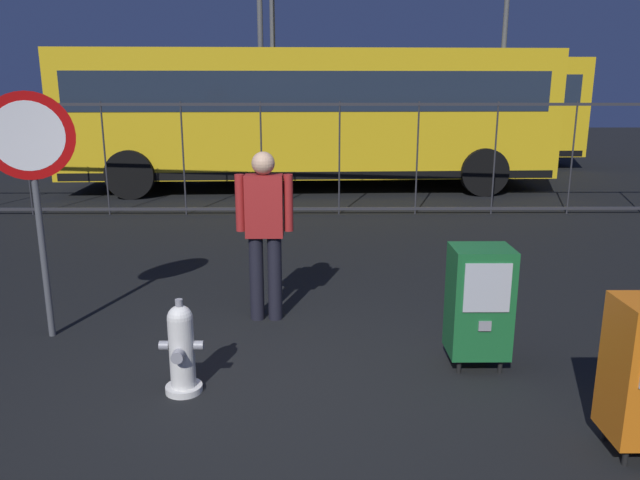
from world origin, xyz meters
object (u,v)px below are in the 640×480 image
Objects in this scene: fire_hydrant at (182,349)px; newspaper_box_primary at (479,301)px; street_light_near_left at (260,19)px; bus_near at (307,111)px; bus_far at (391,106)px; pedestrian at (265,227)px; stop_sign at (32,165)px.

newspaper_box_primary is at bearing 10.42° from fire_hydrant.
street_light_near_left is (-0.35, 11.84, 3.51)m from fire_hydrant.
street_light_near_left reaches higher than bus_near.
newspaper_box_primary is 9.39m from bus_near.
newspaper_box_primary is 0.15× the size of street_light_near_left.
street_light_near_left reaches higher than fire_hydrant.
newspaper_box_primary is 0.10× the size of bus_far.
bus_far reaches higher than pedestrian.
newspaper_box_primary is 0.46× the size of stop_sign.
pedestrian is at bearing -105.30° from bus_far.
pedestrian is at bearing -85.20° from street_light_near_left.
stop_sign reaches higher than newspaper_box_primary.
fire_hydrant is 2.20m from stop_sign.
street_light_near_left reaches higher than pedestrian.
pedestrian reaches higher than fire_hydrant.
street_light_near_left is at bearing -156.82° from bus_far.
bus_near is at bearing 87.69° from pedestrian.
fire_hydrant is 0.07× the size of bus_near.
pedestrian is at bearing -94.58° from bus_near.
bus_far is at bearing 57.14° from bus_near.
pedestrian is (1.97, 0.42, -0.65)m from stop_sign.
newspaper_box_primary is 12.17m from street_light_near_left.
fire_hydrant is 0.33× the size of stop_sign.
bus_near reaches higher than fire_hydrant.
fire_hydrant is at bearing -108.95° from pedestrian.
stop_sign is at bearing -167.87° from pedestrian.
newspaper_box_primary is 3.99m from stop_sign.
street_light_near_left reaches higher than newspaper_box_primary.
street_light_near_left is at bearing 84.12° from stop_sign.
pedestrian is (-1.82, 1.08, 0.38)m from newspaper_box_primary.
pedestrian reaches higher than newspaper_box_primary.
fire_hydrant is 12.35m from street_light_near_left.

